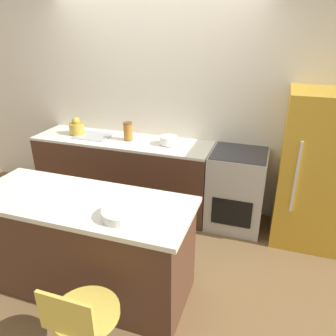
# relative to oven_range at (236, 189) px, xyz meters

# --- Properties ---
(ground_plane) EXTENTS (14.00, 14.00, 0.00)m
(ground_plane) POSITION_rel_oven_range_xyz_m (-1.10, -0.32, -0.45)
(ground_plane) COLOR brown
(wall_back) EXTENTS (8.00, 0.06, 2.60)m
(wall_back) POSITION_rel_oven_range_xyz_m (-1.10, 0.33, 0.85)
(wall_back) COLOR silver
(wall_back) RESTS_ON ground_plane
(back_counter) EXTENTS (2.22, 0.61, 0.90)m
(back_counter) POSITION_rel_oven_range_xyz_m (-1.43, 0.00, -0.00)
(back_counter) COLOR #4C2D1E
(back_counter) RESTS_ON ground_plane
(kitchen_island) EXTENTS (1.85, 0.72, 0.90)m
(kitchen_island) POSITION_rel_oven_range_xyz_m (-1.09, -1.46, -0.00)
(kitchen_island) COLOR #4C2D1E
(kitchen_island) RESTS_ON ground_plane
(oven_range) EXTENTS (0.62, 0.62, 0.90)m
(oven_range) POSITION_rel_oven_range_xyz_m (0.00, 0.00, 0.00)
(oven_range) COLOR #B7B2A8
(oven_range) RESTS_ON ground_plane
(refrigerator) EXTENTS (0.68, 0.68, 1.62)m
(refrigerator) POSITION_rel_oven_range_xyz_m (0.77, -0.02, 0.36)
(refrigerator) COLOR gold
(refrigerator) RESTS_ON ground_plane
(stool_chair) EXTENTS (0.43, 0.43, 0.81)m
(stool_chair) POSITION_rel_oven_range_xyz_m (-0.66, -2.16, -0.06)
(stool_chair) COLOR #B7B7BC
(stool_chair) RESTS_ON ground_plane
(kettle) EXTENTS (0.18, 0.18, 0.22)m
(kettle) POSITION_rel_oven_range_xyz_m (-2.06, 0.01, 0.54)
(kettle) COLOR #B29333
(kettle) RESTS_ON back_counter
(mixing_bowl) EXTENTS (0.20, 0.20, 0.09)m
(mixing_bowl) POSITION_rel_oven_range_xyz_m (-0.83, 0.01, 0.50)
(mixing_bowl) COLOR white
(mixing_bowl) RESTS_ON back_counter
(canister_jar) EXTENTS (0.11, 0.11, 0.21)m
(canister_jar) POSITION_rel_oven_range_xyz_m (-1.34, 0.01, 0.56)
(canister_jar) COLOR #9E6623
(canister_jar) RESTS_ON back_counter
(fruit_bowl) EXTENTS (0.29, 0.29, 0.06)m
(fruit_bowl) POSITION_rel_oven_range_xyz_m (-0.65, -1.59, 0.48)
(fruit_bowl) COLOR white
(fruit_bowl) RESTS_ON kitchen_island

